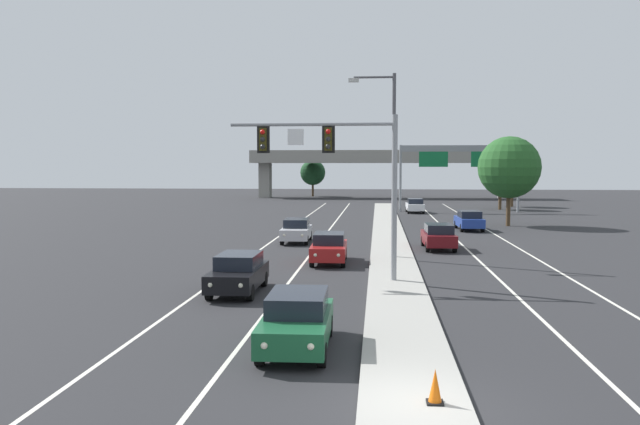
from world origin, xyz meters
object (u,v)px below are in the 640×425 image
object	(u,v)px
car_oncoming_silver	(297,230)
traffic_cone_median_nose	(435,387)
tree_far_right_c	(509,167)
car_receding_blue	(469,220)
overhead_signal_mast	(341,161)
tree_far_left_a	(313,173)
tree_far_right_a	(500,178)
highway_sign_gantry	(459,157)
car_receding_darkred	(438,236)
tree_far_right_b	(512,178)
street_lamp_median	(390,154)
car_receding_white	(415,205)
car_oncoming_green	(297,320)
car_oncoming_black	(238,273)
car_oncoming_red	(329,247)

from	to	relation	value
car_oncoming_silver	traffic_cone_median_nose	xyz separation A→B (m)	(6.68, -29.29, -0.31)
car_oncoming_silver	tree_far_right_c	xyz separation A→B (m)	(16.61, 13.43, 4.20)
car_oncoming_silver	car_receding_blue	xyz separation A→B (m)	(12.74, 9.34, 0.00)
overhead_signal_mast	tree_far_left_a	bearing A→B (deg)	96.70
tree_far_right_a	highway_sign_gantry	bearing A→B (deg)	-139.66
car_receding_darkred	tree_far_right_b	size ratio (longest dim) A/B	0.80
overhead_signal_mast	tree_far_right_a	world-z (taller)	overhead_signal_mast
overhead_signal_mast	tree_far_right_c	size ratio (longest dim) A/B	0.95
street_lamp_median	tree_far_right_b	size ratio (longest dim) A/B	1.77
car_receding_darkred	tree_far_left_a	size ratio (longest dim) A/B	0.73
car_receding_white	tree_far_left_a	distance (m)	40.27
car_oncoming_green	car_receding_darkred	distance (m)	23.10
tree_far_right_b	tree_far_left_a	distance (m)	37.79
car_oncoming_silver	car_receding_blue	bearing A→B (deg)	36.25
car_oncoming_green	car_oncoming_black	size ratio (longest dim) A/B	1.01
highway_sign_gantry	tree_far_right_a	xyz separation A→B (m)	(5.38, 4.57, -2.45)
tree_far_right_b	tree_far_left_a	bearing A→B (deg)	137.71
tree_far_left_a	tree_far_right_c	distance (m)	56.72
traffic_cone_median_nose	tree_far_right_a	world-z (taller)	tree_far_right_a
overhead_signal_mast	tree_far_right_b	distance (m)	57.90
traffic_cone_median_nose	tree_far_right_b	size ratio (longest dim) A/B	0.13
car_oncoming_red	car_receding_darkred	distance (m)	8.83
car_oncoming_green	car_receding_blue	world-z (taller)	same
car_receding_blue	traffic_cone_median_nose	world-z (taller)	car_receding_blue
traffic_cone_median_nose	tree_far_right_c	size ratio (longest dim) A/B	0.10
street_lamp_median	tree_far_left_a	bearing A→B (deg)	99.10
car_oncoming_green	tree_far_left_a	distance (m)	91.16
car_oncoming_red	street_lamp_median	bearing A→B (deg)	27.11
car_oncoming_black	traffic_cone_median_nose	xyz separation A→B (m)	(6.85, -11.99, -0.31)
highway_sign_gantry	tree_far_right_c	bearing A→B (deg)	-82.57
overhead_signal_mast	car_oncoming_red	distance (m)	7.35
traffic_cone_median_nose	tree_far_right_a	distance (m)	65.27
street_lamp_median	car_oncoming_red	xyz separation A→B (m)	(-3.19, -1.63, -4.97)
car_oncoming_silver	traffic_cone_median_nose	size ratio (longest dim) A/B	6.10
street_lamp_median	car_receding_blue	xyz separation A→B (m)	(6.67, 16.64, -4.97)
overhead_signal_mast	traffic_cone_median_nose	bearing A→B (deg)	-79.01
car_receding_blue	highway_sign_gantry	bearing A→B (deg)	85.27
car_receding_darkred	tree_far_right_b	xyz separation A→B (m)	(13.15, 42.94, 2.87)
overhead_signal_mast	street_lamp_median	size ratio (longest dim) A/B	0.73
street_lamp_median	tree_far_right_b	xyz separation A→B (m)	(16.28, 47.47, -2.10)
highway_sign_gantry	tree_far_right_b	distance (m)	13.13
car_oncoming_red	tree_far_right_c	bearing A→B (deg)	58.44
traffic_cone_median_nose	overhead_signal_mast	bearing A→B (deg)	100.99
car_receding_white	tree_far_left_a	xyz separation A→B (m)	(-15.12, 37.19, 3.22)
street_lamp_median	tree_far_right_b	world-z (taller)	street_lamp_median
car_receding_darkred	traffic_cone_median_nose	bearing A→B (deg)	-95.43
car_oncoming_black	tree_far_right_a	size ratio (longest dim) A/B	0.79
car_receding_darkred	tree_far_right_a	xyz separation A→B (m)	(10.64, 37.32, 2.89)
car_receding_blue	traffic_cone_median_nose	xyz separation A→B (m)	(-6.07, -38.64, -0.31)
car_receding_darkred	tree_far_left_a	xyz separation A→B (m)	(-14.80, 68.36, 3.22)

